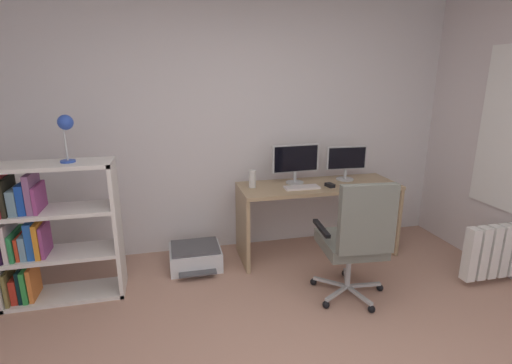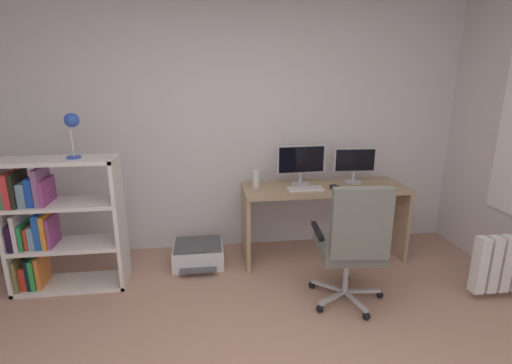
{
  "view_description": "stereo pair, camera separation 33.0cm",
  "coord_description": "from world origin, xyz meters",
  "px_view_note": "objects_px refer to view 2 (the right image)",
  "views": [
    {
      "loc": [
        -0.63,
        -1.49,
        1.79
      ],
      "look_at": [
        0.11,
        1.6,
        0.9
      ],
      "focal_mm": 26.45,
      "sensor_mm": 36.0,
      "label": 1
    },
    {
      "loc": [
        -0.31,
        -1.55,
        1.79
      ],
      "look_at": [
        0.11,
        1.6,
        0.9
      ],
      "focal_mm": 26.45,
      "sensor_mm": 36.0,
      "label": 2
    }
  ],
  "objects_px": {
    "office_chair": "(352,242)",
    "computer_mouse": "(335,187)",
    "monitor_main": "(301,161)",
    "monitor_secondary": "(354,162)",
    "desktop_speaker": "(256,179)",
    "printer": "(198,254)",
    "desk": "(323,205)",
    "keyboard": "(305,189)",
    "desk_lamp": "(72,125)",
    "bookshelf": "(51,224)"
  },
  "relations": [
    {
      "from": "office_chair",
      "to": "computer_mouse",
      "type": "bearing_deg",
      "value": 81.32
    },
    {
      "from": "monitor_main",
      "to": "monitor_secondary",
      "type": "relative_size",
      "value": 1.16
    },
    {
      "from": "desktop_speaker",
      "to": "printer",
      "type": "bearing_deg",
      "value": -173.91
    },
    {
      "from": "computer_mouse",
      "to": "printer",
      "type": "xyz_separation_m",
      "value": [
        -1.33,
        0.1,
        -0.66
      ]
    },
    {
      "from": "desk",
      "to": "monitor_secondary",
      "type": "bearing_deg",
      "value": 16.37
    },
    {
      "from": "desk",
      "to": "keyboard",
      "type": "xyz_separation_m",
      "value": [
        -0.22,
        -0.1,
        0.2
      ]
    },
    {
      "from": "office_chair",
      "to": "desk_lamp",
      "type": "relative_size",
      "value": 2.87
    },
    {
      "from": "computer_mouse",
      "to": "desktop_speaker",
      "type": "distance_m",
      "value": 0.76
    },
    {
      "from": "monitor_secondary",
      "to": "desk_lamp",
      "type": "height_order",
      "value": "desk_lamp"
    },
    {
      "from": "monitor_secondary",
      "to": "printer",
      "type": "distance_m",
      "value": 1.81
    },
    {
      "from": "desk",
      "to": "computer_mouse",
      "type": "relative_size",
      "value": 16.04
    },
    {
      "from": "monitor_main",
      "to": "desk",
      "type": "bearing_deg",
      "value": -24.32
    },
    {
      "from": "desktop_speaker",
      "to": "bookshelf",
      "type": "xyz_separation_m",
      "value": [
        -1.8,
        -0.32,
        -0.25
      ]
    },
    {
      "from": "desk",
      "to": "desktop_speaker",
      "type": "bearing_deg",
      "value": 175.66
    },
    {
      "from": "monitor_main",
      "to": "computer_mouse",
      "type": "relative_size",
      "value": 4.92
    },
    {
      "from": "monitor_secondary",
      "to": "desk_lamp",
      "type": "xyz_separation_m",
      "value": [
        -2.54,
        -0.37,
        0.46
      ]
    },
    {
      "from": "monitor_main",
      "to": "printer",
      "type": "height_order",
      "value": "monitor_main"
    },
    {
      "from": "monitor_secondary",
      "to": "bookshelf",
      "type": "distance_m",
      "value": 2.86
    },
    {
      "from": "desktop_speaker",
      "to": "office_chair",
      "type": "relative_size",
      "value": 0.16
    },
    {
      "from": "desktop_speaker",
      "to": "desk_lamp",
      "type": "height_order",
      "value": "desk_lamp"
    },
    {
      "from": "desktop_speaker",
      "to": "computer_mouse",
      "type": "bearing_deg",
      "value": -12.21
    },
    {
      "from": "bookshelf",
      "to": "printer",
      "type": "bearing_deg",
      "value": 11.92
    },
    {
      "from": "office_chair",
      "to": "printer",
      "type": "bearing_deg",
      "value": 143.64
    },
    {
      "from": "monitor_main",
      "to": "bookshelf",
      "type": "bearing_deg",
      "value": -170.76
    },
    {
      "from": "monitor_main",
      "to": "desktop_speaker",
      "type": "relative_size",
      "value": 2.9
    },
    {
      "from": "desk",
      "to": "keyboard",
      "type": "distance_m",
      "value": 0.31
    },
    {
      "from": "desk",
      "to": "desk_lamp",
      "type": "distance_m",
      "value": 2.38
    },
    {
      "from": "monitor_secondary",
      "to": "desk_lamp",
      "type": "relative_size",
      "value": 1.16
    },
    {
      "from": "desk_lamp",
      "to": "keyboard",
      "type": "bearing_deg",
      "value": 4.92
    },
    {
      "from": "bookshelf",
      "to": "printer",
      "type": "xyz_separation_m",
      "value": [
        1.22,
        0.26,
        -0.48
      ]
    },
    {
      "from": "computer_mouse",
      "to": "monitor_secondary",
      "type": "bearing_deg",
      "value": 26.48
    },
    {
      "from": "printer",
      "to": "keyboard",
      "type": "bearing_deg",
      "value": -4.74
    },
    {
      "from": "computer_mouse",
      "to": "bookshelf",
      "type": "distance_m",
      "value": 2.56
    },
    {
      "from": "computer_mouse",
      "to": "bookshelf",
      "type": "bearing_deg",
      "value": 171.76
    },
    {
      "from": "keyboard",
      "to": "desk_lamp",
      "type": "distance_m",
      "value": 2.1
    },
    {
      "from": "monitor_main",
      "to": "office_chair",
      "type": "xyz_separation_m",
      "value": [
        0.17,
        -1.0,
        -0.42
      ]
    },
    {
      "from": "printer",
      "to": "computer_mouse",
      "type": "bearing_deg",
      "value": -4.25
    },
    {
      "from": "monitor_main",
      "to": "computer_mouse",
      "type": "bearing_deg",
      "value": -35.72
    },
    {
      "from": "monitor_secondary",
      "to": "keyboard",
      "type": "xyz_separation_m",
      "value": [
        -0.55,
        -0.2,
        -0.2
      ]
    },
    {
      "from": "computer_mouse",
      "to": "office_chair",
      "type": "height_order",
      "value": "office_chair"
    },
    {
      "from": "computer_mouse",
      "to": "bookshelf",
      "type": "xyz_separation_m",
      "value": [
        -2.55,
        -0.16,
        -0.18
      ]
    },
    {
      "from": "desk",
      "to": "desk_lamp",
      "type": "height_order",
      "value": "desk_lamp"
    },
    {
      "from": "monitor_secondary",
      "to": "desktop_speaker",
      "type": "height_order",
      "value": "monitor_secondary"
    },
    {
      "from": "desktop_speaker",
      "to": "bookshelf",
      "type": "bearing_deg",
      "value": -169.95
    },
    {
      "from": "monitor_secondary",
      "to": "office_chair",
      "type": "xyz_separation_m",
      "value": [
        -0.39,
        -1.0,
        -0.4
      ]
    },
    {
      "from": "computer_mouse",
      "to": "desktop_speaker",
      "type": "bearing_deg",
      "value": 155.99
    },
    {
      "from": "desk_lamp",
      "to": "office_chair",
      "type": "bearing_deg",
      "value": -16.38
    },
    {
      "from": "monitor_main",
      "to": "keyboard",
      "type": "xyz_separation_m",
      "value": [
        0.0,
        -0.2,
        -0.23
      ]
    },
    {
      "from": "monitor_main",
      "to": "keyboard",
      "type": "height_order",
      "value": "monitor_main"
    },
    {
      "from": "bookshelf",
      "to": "desk_lamp",
      "type": "bearing_deg",
      "value": 0.03
    }
  ]
}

